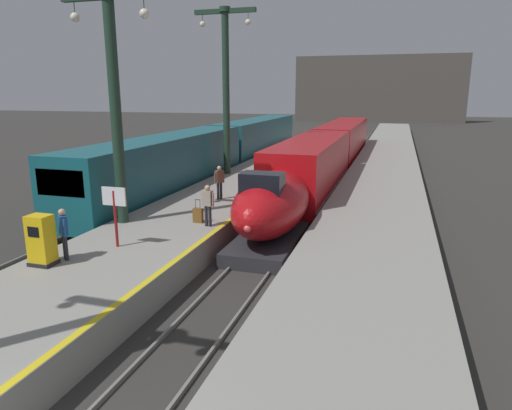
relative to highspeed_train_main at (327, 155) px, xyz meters
name	(u,v)px	position (x,y,z in m)	size (l,w,h in m)	color
platform_left	(256,181)	(-4.05, -4.19, -1.40)	(4.80, 110.00, 1.05)	gray
platform_right	(381,188)	(4.05, -4.19, -1.40)	(4.80, 110.00, 1.05)	gray
platform_left_safety_stripe	(290,175)	(-1.77, -4.19, -0.87)	(0.20, 107.80, 0.01)	yellow
rail_main_left	(312,183)	(-0.75, -1.44, -1.87)	(0.08, 110.00, 0.12)	slate
rail_main_right	(334,184)	(0.75, -1.44, -1.87)	(0.08, 110.00, 0.12)	slate
rail_secondary_left	(206,177)	(-8.85, -1.44, -1.87)	(0.08, 110.00, 0.12)	slate
rail_secondary_right	(225,178)	(-7.35, -1.44, -1.87)	(0.08, 110.00, 0.12)	slate
highspeed_train_main	(327,155)	(0.00, 0.00, 0.00)	(2.92, 38.16, 3.60)	#B20F14
regional_train_adjacent	(222,148)	(-8.10, 0.09, 0.20)	(2.85, 36.60, 3.80)	#145660
station_column_mid	(114,88)	(-5.90, -17.11, 4.55)	(4.00, 0.68, 9.01)	#1E3828
station_column_far	(226,78)	(-5.90, -4.72, 5.26)	(4.00, 0.68, 10.35)	#1E3828
passenger_near_edge	(208,202)	(-2.27, -16.65, 0.11)	(0.57, 0.27, 1.69)	#23232D
passenger_mid_platform	(219,180)	(-3.61, -11.97, 0.11)	(0.41, 0.47, 1.69)	#23232D
passenger_far_waiting	(64,230)	(-5.18, -21.54, 0.11)	(0.45, 0.42, 1.69)	#23232D
rolling_suitcase	(198,215)	(-2.89, -16.26, -0.57)	(0.40, 0.22, 0.98)	brown
ticket_machine_yellow	(41,242)	(-5.55, -22.13, -0.14)	(0.76, 0.62, 1.60)	yellow
departure_info_board	(115,205)	(-4.34, -19.93, 0.63)	(0.90, 0.10, 2.12)	maroon
terminus_back_wall	(378,89)	(0.00, 73.06, 5.07)	(36.00, 2.00, 14.00)	#4C4742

